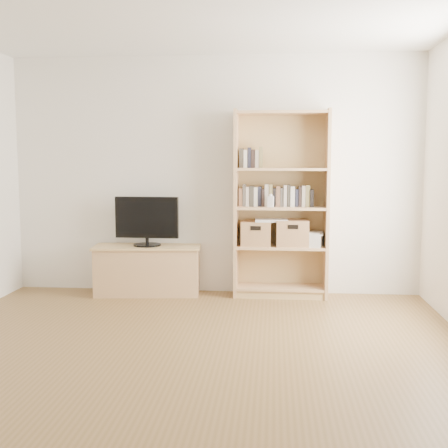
# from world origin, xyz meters

# --- Properties ---
(floor) EXTENTS (4.50, 5.00, 0.01)m
(floor) POSITION_xyz_m (0.00, 0.00, 0.00)
(floor) COLOR brown
(floor) RESTS_ON ground
(back_wall) EXTENTS (4.50, 0.02, 2.60)m
(back_wall) POSITION_xyz_m (0.00, 2.50, 1.30)
(back_wall) COLOR white
(back_wall) RESTS_ON floor
(tv_stand) EXTENTS (1.15, 0.52, 0.51)m
(tv_stand) POSITION_xyz_m (-0.72, 2.29, 0.26)
(tv_stand) COLOR tan
(tv_stand) RESTS_ON floor
(bookshelf) EXTENTS (1.00, 0.36, 2.00)m
(bookshelf) POSITION_xyz_m (0.73, 2.32, 1.00)
(bookshelf) COLOR tan
(bookshelf) RESTS_ON floor
(television) EXTENTS (0.70, 0.08, 0.55)m
(television) POSITION_xyz_m (-0.72, 2.29, 0.81)
(television) COLOR black
(television) RESTS_ON tv_stand
(books_row_mid) EXTENTS (0.89, 0.20, 0.24)m
(books_row_mid) POSITION_xyz_m (0.73, 2.34, 1.09)
(books_row_mid) COLOR brown
(books_row_mid) RESTS_ON bookshelf
(books_row_upper) EXTENTS (0.38, 0.15, 0.20)m
(books_row_upper) POSITION_xyz_m (0.51, 2.35, 1.48)
(books_row_upper) COLOR brown
(books_row_upper) RESTS_ON bookshelf
(baby_monitor) EXTENTS (0.07, 0.05, 0.12)m
(baby_monitor) POSITION_xyz_m (0.62, 2.21, 1.03)
(baby_monitor) COLOR white
(baby_monitor) RESTS_ON bookshelf
(basket_left) EXTENTS (0.32, 0.26, 0.26)m
(basket_left) POSITION_xyz_m (0.47, 2.32, 0.69)
(basket_left) COLOR #A47D4A
(basket_left) RESTS_ON bookshelf
(basket_right) EXTENTS (0.34, 0.29, 0.28)m
(basket_right) POSITION_xyz_m (0.86, 2.32, 0.69)
(basket_right) COLOR #A47D4A
(basket_right) RESTS_ON bookshelf
(laptop) EXTENTS (0.35, 0.25, 0.03)m
(laptop) POSITION_xyz_m (0.63, 2.31, 0.83)
(laptop) COLOR white
(laptop) RESTS_ON basket_left
(magazine_stack) EXTENTS (0.24, 0.31, 0.13)m
(magazine_stack) POSITION_xyz_m (1.08, 2.32, 0.62)
(magazine_stack) COLOR beige
(magazine_stack) RESTS_ON bookshelf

